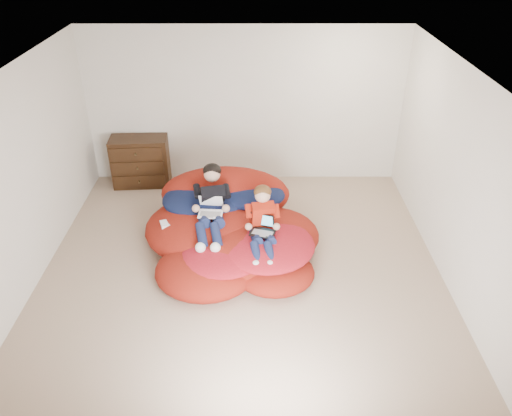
# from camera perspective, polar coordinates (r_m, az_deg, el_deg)

# --- Properties ---
(room_shell) EXTENTS (5.10, 5.10, 2.77)m
(room_shell) POSITION_cam_1_polar(r_m,az_deg,el_deg) (6.30, -1.65, -5.20)
(room_shell) COLOR tan
(room_shell) RESTS_ON ground
(dresser) EXTENTS (0.93, 0.54, 0.81)m
(dresser) POSITION_cam_1_polar(r_m,az_deg,el_deg) (8.35, -13.05, 5.21)
(dresser) COLOR black
(dresser) RESTS_ON ground
(beanbag_pile) EXTENTS (2.34, 2.40, 0.89)m
(beanbag_pile) POSITION_cam_1_polar(r_m,az_deg,el_deg) (6.66, -2.95, -2.52)
(beanbag_pile) COLOR maroon
(beanbag_pile) RESTS_ON ground
(cream_pillow) EXTENTS (0.40, 0.25, 0.25)m
(cream_pillow) POSITION_cam_1_polar(r_m,az_deg,el_deg) (7.21, -6.48, 3.44)
(cream_pillow) COLOR beige
(cream_pillow) RESTS_ON beanbag_pile
(older_boy) EXTENTS (0.40, 1.19, 0.69)m
(older_boy) POSITION_cam_1_polar(r_m,az_deg,el_deg) (6.51, -5.15, 0.81)
(older_boy) COLOR black
(older_boy) RESTS_ON beanbag_pile
(younger_boy) EXTENTS (0.35, 0.90, 0.71)m
(younger_boy) POSITION_cam_1_polar(r_m,az_deg,el_deg) (6.15, 0.76, -1.48)
(younger_boy) COLOR red
(younger_boy) RESTS_ON beanbag_pile
(laptop_white) EXTENTS (0.32, 0.35, 0.21)m
(laptop_white) POSITION_cam_1_polar(r_m,az_deg,el_deg) (6.45, -5.19, -0.02)
(laptop_white) COLOR white
(laptop_white) RESTS_ON older_boy
(laptop_black) EXTENTS (0.35, 0.34, 0.22)m
(laptop_black) POSITION_cam_1_polar(r_m,az_deg,el_deg) (6.17, 0.75, -2.20)
(laptop_black) COLOR black
(laptop_black) RESTS_ON younger_boy
(power_adapter) EXTENTS (0.21, 0.21, 0.06)m
(power_adapter) POSITION_cam_1_polar(r_m,az_deg,el_deg) (6.58, -10.13, -1.85)
(power_adapter) COLOR white
(power_adapter) RESTS_ON beanbag_pile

